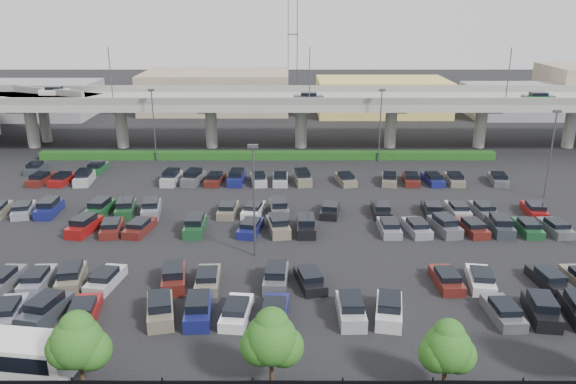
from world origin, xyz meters
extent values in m
plane|color=black|center=(0.00, 0.00, 0.00)|extent=(280.00, 280.00, 0.00)
cube|color=gray|center=(0.00, 32.00, 7.25)|extent=(150.00, 13.00, 1.10)
cube|color=slate|center=(0.00, 25.75, 8.30)|extent=(150.00, 0.50, 1.00)
cube|color=slate|center=(0.00, 38.25, 8.30)|extent=(150.00, 0.50, 1.00)
cylinder|color=gray|center=(-37.00, 32.00, 3.35)|extent=(1.80, 1.80, 6.70)
cube|color=slate|center=(-37.00, 32.00, 6.50)|extent=(2.60, 9.75, 0.50)
cylinder|color=gray|center=(-23.00, 32.00, 3.35)|extent=(1.80, 1.80, 6.70)
cube|color=slate|center=(-23.00, 32.00, 6.50)|extent=(2.60, 9.75, 0.50)
cylinder|color=gray|center=(-9.00, 32.00, 3.35)|extent=(1.80, 1.80, 6.70)
cube|color=slate|center=(-9.00, 32.00, 6.50)|extent=(2.60, 9.75, 0.50)
cylinder|color=gray|center=(5.00, 32.00, 3.35)|extent=(1.80, 1.80, 6.70)
cube|color=slate|center=(5.00, 32.00, 6.50)|extent=(2.60, 9.75, 0.50)
cylinder|color=gray|center=(19.00, 32.00, 3.35)|extent=(1.80, 1.80, 6.70)
cube|color=slate|center=(19.00, 32.00, 6.50)|extent=(2.60, 9.75, 0.50)
cylinder|color=gray|center=(33.00, 32.00, 3.35)|extent=(1.80, 1.80, 6.70)
cube|color=slate|center=(33.00, 32.00, 6.50)|extent=(2.60, 9.75, 0.50)
cylinder|color=gray|center=(47.00, 32.00, 3.35)|extent=(1.80, 1.80, 6.70)
cube|color=slate|center=(47.00, 32.00, 6.50)|extent=(2.60, 9.75, 0.50)
cube|color=white|center=(-34.00, 35.00, 8.21)|extent=(4.40, 1.82, 0.82)
cube|color=black|center=(-34.00, 35.00, 8.84)|extent=(2.30, 1.60, 0.50)
cube|color=#2C3339|center=(6.00, 29.00, 8.21)|extent=(4.40, 1.82, 0.82)
cube|color=black|center=(6.00, 29.00, 8.84)|extent=(2.30, 1.60, 0.50)
cube|color=#1A4925|center=(40.00, 29.00, 8.21)|extent=(4.40, 1.82, 0.82)
cube|color=black|center=(40.00, 29.00, 8.84)|extent=(2.30, 1.60, 0.50)
cylinder|color=#45454A|center=(-22.00, 25.90, 11.80)|extent=(0.14, 0.14, 8.00)
cylinder|color=#45454A|center=(6.00, 25.90, 11.80)|extent=(0.14, 0.14, 8.00)
cylinder|color=#45454A|center=(34.00, 25.90, 11.80)|extent=(0.14, 0.14, 8.00)
cylinder|color=gray|center=(-36.59, 35.82, 3.35)|extent=(1.60, 1.60, 6.70)
cube|color=#113C11|center=(0.00, 25.00, 0.55)|extent=(66.00, 1.60, 1.10)
cylinder|color=#332316|center=(-9.00, -26.67, 0.98)|extent=(0.26, 0.26, 1.96)
sphere|color=#1B4913|center=(-9.00, -26.67, 3.37)|extent=(3.04, 3.04, 3.04)
sphere|color=#1B4913|center=(-8.29, -26.57, 2.82)|extent=(2.39, 2.39, 2.39)
sphere|color=#1B4913|center=(-9.60, -26.75, 3.04)|extent=(2.39, 2.39, 2.39)
sphere|color=#1B4913|center=(-8.96, -26.55, 4.24)|extent=(2.06, 2.06, 2.06)
cylinder|color=#332316|center=(2.00, -26.39, 0.99)|extent=(0.26, 0.26, 1.97)
sphere|color=#1B4913|center=(2.00, -26.39, 3.39)|extent=(3.07, 3.07, 3.07)
sphere|color=#1B4913|center=(2.71, -26.29, 2.85)|extent=(2.41, 2.41, 2.41)
sphere|color=#1B4913|center=(1.40, -26.47, 3.07)|extent=(2.41, 2.41, 2.41)
sphere|color=#1B4913|center=(2.04, -26.27, 4.27)|extent=(2.08, 2.08, 2.08)
cylinder|color=#332316|center=(12.00, -26.82, 0.90)|extent=(0.26, 0.26, 1.80)
sphere|color=#1B4913|center=(12.00, -26.82, 3.09)|extent=(2.79, 2.79, 2.79)
sphere|color=#1B4913|center=(12.65, -26.72, 2.59)|extent=(2.19, 2.19, 2.19)
sphere|color=#1B4913|center=(11.45, -26.90, 2.79)|extent=(2.19, 2.19, 2.19)
sphere|color=#1B4913|center=(12.04, -26.70, 3.89)|extent=(1.89, 1.89, 1.89)
cube|color=silver|center=(-14.04, -24.97, 1.14)|extent=(8.08, 3.63, 2.28)
cube|color=black|center=(-14.04, -24.97, 1.68)|extent=(7.02, 3.55, 1.03)
cube|color=silver|center=(-14.04, -24.97, 2.41)|extent=(8.21, 3.75, 0.27)
cube|color=gray|center=(-17.25, -18.50, 0.41)|extent=(2.41, 4.61, 0.82)
cube|color=black|center=(-17.25, -18.70, 1.04)|extent=(1.90, 2.50, 0.50)
cube|color=#2C3339|center=(-14.50, -18.50, 0.53)|extent=(2.83, 4.71, 1.05)
cube|color=black|center=(-14.50, -18.50, 1.34)|extent=(2.18, 2.91, 0.65)
cube|color=maroon|center=(-11.75, -18.50, 0.41)|extent=(2.36, 4.59, 0.82)
cube|color=black|center=(-11.75, -18.70, 1.04)|extent=(1.88, 2.48, 0.50)
cube|color=#716A58|center=(-6.25, -18.50, 0.53)|extent=(2.75, 4.69, 1.05)
cube|color=black|center=(-6.25, -18.50, 1.34)|extent=(2.14, 2.89, 0.65)
cube|color=navy|center=(-3.50, -18.50, 0.53)|extent=(2.14, 4.52, 1.05)
cube|color=black|center=(-3.50, -18.50, 1.34)|extent=(1.79, 2.71, 0.65)
cube|color=white|center=(-0.75, -18.50, 0.41)|extent=(2.26, 4.56, 0.82)
cube|color=black|center=(-0.75, -18.70, 1.04)|extent=(1.83, 2.45, 0.50)
cube|color=navy|center=(2.00, -18.50, 0.41)|extent=(2.14, 4.52, 0.82)
cube|color=black|center=(2.00, -18.70, 1.04)|extent=(1.77, 2.41, 0.50)
cube|color=#A8A8AC|center=(7.50, -18.50, 0.53)|extent=(1.89, 4.43, 1.05)
cube|color=black|center=(7.50, -18.50, 1.34)|extent=(1.64, 2.62, 0.65)
cube|color=white|center=(10.25, -18.50, 0.53)|extent=(2.58, 4.66, 1.05)
cube|color=black|center=(10.25, -18.50, 1.34)|extent=(2.04, 2.85, 0.65)
cube|color=#4F5257|center=(18.50, -18.50, 0.41)|extent=(2.06, 4.49, 0.82)
cube|color=black|center=(18.50, -18.70, 1.04)|extent=(1.73, 2.38, 0.50)
cube|color=black|center=(21.25, -18.50, 0.53)|extent=(2.39, 4.60, 1.05)
cube|color=black|center=(21.25, -18.50, 1.34)|extent=(1.93, 2.79, 0.65)
cube|color=#4F5257|center=(-20.00, -13.50, 0.41)|extent=(2.10, 4.51, 0.82)
cube|color=black|center=(-20.00, -13.70, 1.04)|extent=(1.75, 2.40, 0.50)
cube|color=gray|center=(-17.25, -13.50, 0.41)|extent=(2.04, 4.49, 0.82)
cube|color=black|center=(-17.25, -13.70, 1.04)|extent=(1.72, 2.38, 0.50)
cube|color=#716A58|center=(-14.50, -13.50, 0.53)|extent=(2.55, 4.65, 1.05)
cube|color=black|center=(-14.50, -13.50, 1.34)|extent=(2.03, 2.84, 0.65)
cube|color=#A8A8AC|center=(-11.75, -13.50, 0.41)|extent=(2.45, 4.62, 0.82)
cube|color=black|center=(-11.75, -13.70, 1.04)|extent=(1.92, 2.51, 0.50)
cube|color=#551B16|center=(-6.25, -13.50, 0.53)|extent=(2.51, 4.64, 1.05)
cube|color=black|center=(-6.25, -13.50, 1.34)|extent=(2.00, 2.83, 0.65)
cube|color=#716A58|center=(-3.50, -13.50, 0.41)|extent=(2.04, 4.48, 0.82)
cube|color=black|center=(-3.50, -13.70, 1.04)|extent=(1.71, 2.38, 0.50)
cube|color=#4F5257|center=(2.00, -13.50, 0.53)|extent=(2.06, 4.49, 1.05)
cube|color=black|center=(2.00, -13.50, 1.34)|extent=(1.74, 2.68, 0.65)
cube|color=black|center=(4.75, -13.50, 0.41)|extent=(2.69, 4.68, 0.82)
cube|color=black|center=(4.75, -13.70, 1.04)|extent=(2.04, 2.58, 0.50)
cube|color=#551B16|center=(15.75, -13.50, 0.41)|extent=(1.99, 4.47, 0.82)
cube|color=black|center=(15.75, -13.70, 1.04)|extent=(1.69, 2.36, 0.50)
cube|color=white|center=(18.50, -13.50, 0.41)|extent=(2.47, 4.62, 0.82)
cube|color=black|center=(18.50, -13.70, 1.04)|extent=(1.93, 2.52, 0.50)
cube|color=black|center=(24.00, -13.50, 0.41)|extent=(2.28, 4.57, 0.82)
cube|color=black|center=(24.00, -13.70, 1.04)|extent=(1.84, 2.46, 0.50)
cube|color=maroon|center=(-17.25, -2.50, 0.53)|extent=(2.68, 4.68, 1.05)
cube|color=black|center=(-17.25, -2.50, 1.34)|extent=(2.10, 2.87, 0.65)
cube|color=#551B16|center=(-14.50, -2.50, 0.41)|extent=(2.38, 4.60, 0.82)
cube|color=black|center=(-14.50, -2.70, 1.04)|extent=(1.89, 2.49, 0.50)
cube|color=#551B16|center=(-11.75, -2.50, 0.41)|extent=(2.60, 4.66, 0.82)
cube|color=black|center=(-11.75, -2.70, 1.04)|extent=(2.00, 2.56, 0.50)
cube|color=#1A4925|center=(-6.25, -2.50, 0.53)|extent=(1.85, 4.41, 1.05)
cube|color=black|center=(-6.25, -2.50, 1.34)|extent=(1.62, 2.61, 0.65)
cube|color=navy|center=(-0.75, -2.50, 0.41)|extent=(2.60, 4.66, 0.82)
cube|color=black|center=(-0.75, -2.70, 1.04)|extent=(2.00, 2.56, 0.50)
cube|color=#716A58|center=(2.00, -2.50, 0.53)|extent=(2.60, 4.66, 1.05)
cube|color=black|center=(2.00, -2.50, 1.34)|extent=(2.05, 2.85, 0.65)
cube|color=black|center=(4.75, -2.50, 0.53)|extent=(1.84, 4.41, 1.05)
cube|color=black|center=(4.75, -2.50, 1.34)|extent=(1.61, 2.61, 0.65)
cube|color=gray|center=(13.00, -2.50, 0.41)|extent=(1.89, 4.43, 0.82)
cube|color=black|center=(13.00, -2.70, 1.04)|extent=(1.64, 2.32, 0.50)
cube|color=gray|center=(15.75, -2.50, 0.41)|extent=(2.38, 4.60, 0.82)
cube|color=black|center=(15.75, -2.70, 1.04)|extent=(1.89, 2.49, 0.50)
cube|color=#4F5257|center=(18.50, -2.50, 0.53)|extent=(2.70, 4.68, 1.05)
cube|color=black|center=(18.50, -2.50, 1.34)|extent=(2.11, 2.88, 0.65)
cube|color=#551B16|center=(21.25, -2.50, 0.41)|extent=(2.42, 4.61, 0.82)
cube|color=black|center=(21.25, -2.70, 1.04)|extent=(1.91, 2.50, 0.50)
cube|color=#2C3339|center=(24.00, -2.50, 0.53)|extent=(2.05, 4.49, 1.05)
cube|color=black|center=(24.00, -2.50, 1.34)|extent=(1.73, 2.68, 0.65)
cube|color=#1A4925|center=(26.75, -2.50, 0.41)|extent=(1.89, 4.43, 0.82)
cube|color=black|center=(26.75, -2.70, 1.04)|extent=(1.64, 2.32, 0.50)
cube|color=#4F5257|center=(29.50, -2.50, 0.41)|extent=(2.15, 4.53, 0.82)
cube|color=black|center=(29.50, -2.70, 1.04)|extent=(1.77, 2.42, 0.50)
cube|color=gray|center=(-25.50, 2.50, 0.41)|extent=(2.73, 4.69, 0.82)
cube|color=black|center=(-25.50, 2.30, 1.04)|extent=(2.06, 2.59, 0.50)
cube|color=navy|center=(-22.75, 2.50, 0.53)|extent=(1.95, 4.45, 1.05)
cube|color=black|center=(-22.75, 2.50, 1.34)|extent=(1.68, 2.64, 0.65)
cube|color=#1A4925|center=(-17.25, 2.50, 0.53)|extent=(2.32, 4.58, 1.05)
cube|color=black|center=(-17.25, 2.50, 1.34)|extent=(1.90, 2.77, 0.65)
cube|color=#1A4925|center=(-14.50, 2.50, 0.53)|extent=(2.42, 4.61, 1.05)
cube|color=black|center=(-14.50, 2.50, 1.34)|extent=(1.95, 2.80, 0.65)
cube|color=gray|center=(-11.75, 2.50, 0.53)|extent=(2.41, 4.61, 1.05)
cube|color=black|center=(-11.75, 2.50, 1.34)|extent=(1.94, 2.79, 0.65)
cube|color=#716A58|center=(-3.50, 2.50, 0.41)|extent=(2.05, 4.49, 0.82)
cube|color=black|center=(-3.50, 2.30, 1.04)|extent=(1.72, 2.38, 0.50)
cube|color=white|center=(-0.75, 2.50, 0.41)|extent=(2.54, 4.65, 0.82)
cube|color=black|center=(-0.75, 2.30, 1.04)|extent=(1.97, 2.54, 0.50)
cube|color=#4F5257|center=(2.00, 2.50, 0.53)|extent=(2.24, 4.56, 1.05)
cube|color=black|center=(2.00, 2.50, 1.34)|extent=(1.85, 2.74, 0.65)
cube|color=black|center=(7.50, 2.50, 0.41)|extent=(2.53, 4.64, 0.82)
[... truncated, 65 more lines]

